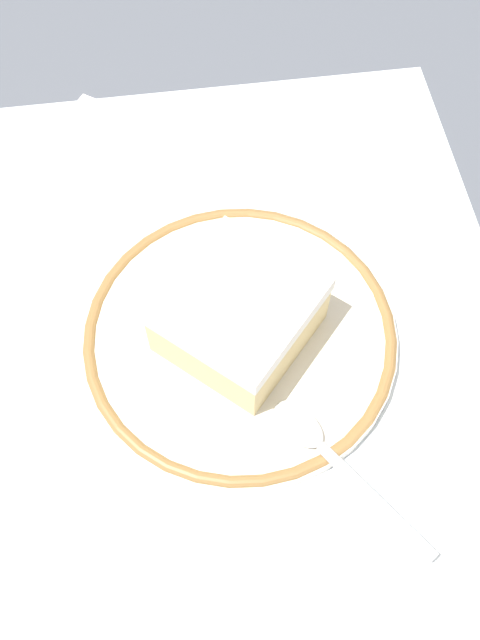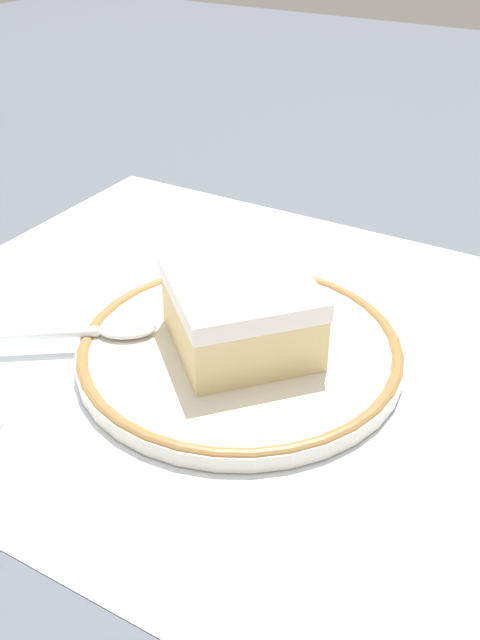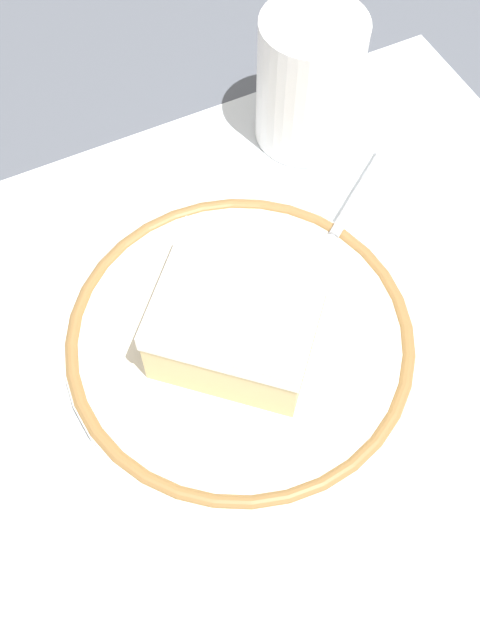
{
  "view_description": "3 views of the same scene",
  "coord_description": "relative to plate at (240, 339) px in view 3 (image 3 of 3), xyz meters",
  "views": [
    {
      "loc": [
        0.23,
        -0.02,
        0.46
      ],
      "look_at": [
        -0.01,
        0.02,
        0.03
      ],
      "focal_mm": 39.81,
      "sensor_mm": 36.0,
      "label": 1
    },
    {
      "loc": [
        -0.21,
        0.37,
        0.29
      ],
      "look_at": [
        -0.01,
        0.02,
        0.03
      ],
      "focal_mm": 40.22,
      "sensor_mm": 36.0,
      "label": 2
    },
    {
      "loc": [
        -0.1,
        -0.18,
        0.41
      ],
      "look_at": [
        -0.01,
        0.02,
        0.03
      ],
      "focal_mm": 40.15,
      "sensor_mm": 36.0,
      "label": 3
    }
  ],
  "objects": [
    {
      "name": "cup",
      "position": [
        0.13,
        0.15,
        0.04
      ],
      "size": [
        0.08,
        0.08,
        0.1
      ],
      "color": "white",
      "rests_on": "placemat"
    },
    {
      "name": "ground_plane",
      "position": [
        0.01,
        -0.02,
        -0.01
      ],
      "size": [
        2.4,
        2.4,
        0.0
      ],
      "primitive_type": "plane",
      "color": "#4C515B"
    },
    {
      "name": "placemat",
      "position": [
        0.01,
        -0.02,
        -0.01
      ],
      "size": [
        0.53,
        0.44,
        0.0
      ],
      "primitive_type": "cube",
      "color": "silver",
      "rests_on": "ground_plane"
    },
    {
      "name": "napkin",
      "position": [
        -0.19,
        -0.08,
        -0.01
      ],
      "size": [
        0.16,
        0.17,
        0.0
      ],
      "primitive_type": "cube",
      "rotation": [
        0.0,
        0.0,
        0.95
      ],
      "color": "white",
      "rests_on": "placemat"
    },
    {
      "name": "plate",
      "position": [
        0.0,
        0.0,
        0.0
      ],
      "size": [
        0.22,
        0.22,
        0.01
      ],
      "color": "silver",
      "rests_on": "placemat"
    },
    {
      "name": "cake_slice",
      "position": [
        -0.0,
        -0.0,
        0.03
      ],
      "size": [
        0.13,
        0.13,
        0.05
      ],
      "color": "beige",
      "rests_on": "plate"
    },
    {
      "name": "spoon",
      "position": [
        0.1,
        0.04,
        0.01
      ],
      "size": [
        0.12,
        0.09,
        0.01
      ],
      "color": "silver",
      "rests_on": "plate"
    }
  ]
}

